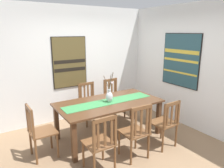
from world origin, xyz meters
name	(u,v)px	position (x,y,z in m)	size (l,w,h in m)	color
ground_plane	(121,147)	(0.00, 0.00, -0.01)	(6.40, 6.40, 0.03)	#8E7051
wall_back	(78,63)	(0.00, 1.86, 1.35)	(6.40, 0.12, 2.70)	white
wall_side	(191,67)	(1.86, 0.00, 1.35)	(0.12, 6.40, 2.70)	white
dining_table	(109,106)	(0.03, 0.47, 0.66)	(2.05, 1.06, 0.75)	#51331E
table_runner	(109,102)	(0.03, 0.47, 0.75)	(1.88, 0.36, 0.01)	#388447
centerpiece_vase	(109,96)	(0.02, 0.45, 0.88)	(0.15, 0.22, 0.62)	silver
chair_0	(39,131)	(-1.35, 0.47, 0.49)	(0.43, 0.43, 0.95)	brown
chair_1	(136,131)	(0.01, -0.43, 0.50)	(0.43, 0.43, 0.99)	brown
chair_2	(89,102)	(0.00, 1.32, 0.49)	(0.42, 0.42, 0.94)	brown
chair_3	(100,143)	(-0.67, -0.42, 0.49)	(0.43, 0.43, 0.95)	brown
chair_4	(113,97)	(0.69, 1.33, 0.50)	(0.45, 0.45, 0.95)	brown
chair_5	(165,123)	(0.69, -0.42, 0.48)	(0.44, 0.44, 0.92)	brown
painting_on_back_wall	(70,62)	(-0.25, 1.79, 1.40)	(0.83, 0.05, 1.20)	black
painting_on_side_wall	(181,60)	(1.79, 0.24, 1.48)	(0.05, 1.00, 1.19)	black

